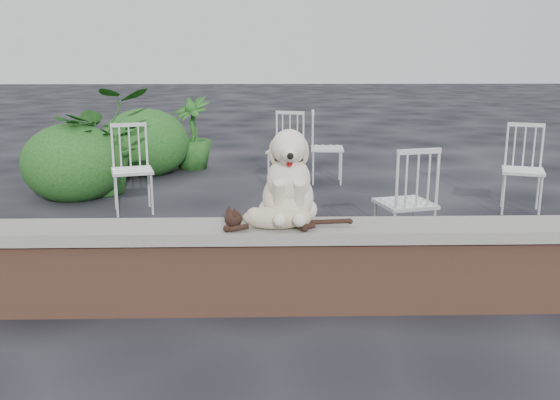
{
  "coord_description": "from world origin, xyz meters",
  "views": [
    {
      "loc": [
        -0.2,
        -3.82,
        1.68
      ],
      "look_at": [
        -0.1,
        0.2,
        0.7
      ],
      "focal_mm": 39.04,
      "sensor_mm": 36.0,
      "label": 1
    }
  ],
  "objects_px": {
    "potted_plant_a": "(102,140)",
    "potted_plant_b": "(191,133)",
    "chair_c": "(405,201)",
    "dog": "(288,175)",
    "chair_a": "(132,169)",
    "chair_b": "(286,149)",
    "chair_e": "(327,147)",
    "cat": "(276,216)",
    "chair_d": "(523,169)"
  },
  "relations": [
    {
      "from": "potted_plant_a",
      "to": "potted_plant_b",
      "type": "xyz_separation_m",
      "value": [
        0.89,
        1.57,
        -0.12
      ]
    },
    {
      "from": "chair_c",
      "to": "potted_plant_b",
      "type": "xyz_separation_m",
      "value": [
        -2.24,
        4.02,
        0.06
      ]
    },
    {
      "from": "dog",
      "to": "chair_c",
      "type": "height_order",
      "value": "dog"
    },
    {
      "from": "chair_a",
      "to": "potted_plant_b",
      "type": "xyz_separation_m",
      "value": [
        0.34,
        2.52,
        0.06
      ]
    },
    {
      "from": "chair_c",
      "to": "potted_plant_a",
      "type": "relative_size",
      "value": 0.73
    },
    {
      "from": "chair_c",
      "to": "dog",
      "type": "bearing_deg",
      "value": 29.97
    },
    {
      "from": "chair_a",
      "to": "potted_plant_b",
      "type": "bearing_deg",
      "value": 66.65
    },
    {
      "from": "chair_b",
      "to": "potted_plant_a",
      "type": "height_order",
      "value": "potted_plant_a"
    },
    {
      "from": "dog",
      "to": "chair_a",
      "type": "relative_size",
      "value": 0.69
    },
    {
      "from": "dog",
      "to": "chair_c",
      "type": "relative_size",
      "value": 0.69
    },
    {
      "from": "chair_c",
      "to": "chair_b",
      "type": "distance_m",
      "value": 2.95
    },
    {
      "from": "chair_e",
      "to": "chair_b",
      "type": "distance_m",
      "value": 0.57
    },
    {
      "from": "chair_c",
      "to": "chair_b",
      "type": "xyz_separation_m",
      "value": [
        -0.9,
        2.81,
        0.0
      ]
    },
    {
      "from": "potted_plant_a",
      "to": "dog",
      "type": "bearing_deg",
      "value": -58.53
    },
    {
      "from": "chair_c",
      "to": "potted_plant_b",
      "type": "height_order",
      "value": "potted_plant_b"
    },
    {
      "from": "potted_plant_b",
      "to": "potted_plant_a",
      "type": "bearing_deg",
      "value": -119.4
    },
    {
      "from": "chair_c",
      "to": "chair_e",
      "type": "bearing_deg",
      "value": -98.2
    },
    {
      "from": "chair_e",
      "to": "chair_b",
      "type": "relative_size",
      "value": 1.0
    },
    {
      "from": "potted_plant_a",
      "to": "potted_plant_b",
      "type": "distance_m",
      "value": 1.81
    },
    {
      "from": "chair_b",
      "to": "chair_e",
      "type": "bearing_deg",
      "value": 35.48
    },
    {
      "from": "chair_e",
      "to": "chair_a",
      "type": "xyz_separation_m",
      "value": [
        -2.23,
        -1.48,
        0.0
      ]
    },
    {
      "from": "potted_plant_b",
      "to": "chair_a",
      "type": "bearing_deg",
      "value": -97.63
    },
    {
      "from": "dog",
      "to": "cat",
      "type": "height_order",
      "value": "dog"
    },
    {
      "from": "cat",
      "to": "chair_b",
      "type": "distance_m",
      "value": 3.98
    },
    {
      "from": "chair_a",
      "to": "potted_plant_b",
      "type": "distance_m",
      "value": 2.54
    },
    {
      "from": "chair_a",
      "to": "potted_plant_a",
      "type": "bearing_deg",
      "value": 104.48
    },
    {
      "from": "chair_e",
      "to": "chair_c",
      "type": "bearing_deg",
      "value": -169.41
    },
    {
      "from": "cat",
      "to": "chair_c",
      "type": "distance_m",
      "value": 1.61
    },
    {
      "from": "chair_e",
      "to": "potted_plant_b",
      "type": "bearing_deg",
      "value": 65.29
    },
    {
      "from": "chair_a",
      "to": "chair_e",
      "type": "bearing_deg",
      "value": 17.94
    },
    {
      "from": "chair_c",
      "to": "chair_b",
      "type": "height_order",
      "value": "same"
    },
    {
      "from": "chair_a",
      "to": "chair_b",
      "type": "distance_m",
      "value": 2.13
    },
    {
      "from": "dog",
      "to": "chair_a",
      "type": "bearing_deg",
      "value": 121.86
    },
    {
      "from": "chair_b",
      "to": "potted_plant_b",
      "type": "distance_m",
      "value": 1.81
    },
    {
      "from": "chair_d",
      "to": "chair_e",
      "type": "distance_m",
      "value": 2.5
    },
    {
      "from": "chair_e",
      "to": "potted_plant_a",
      "type": "xyz_separation_m",
      "value": [
        -2.78,
        -0.54,
        0.17
      ]
    },
    {
      "from": "chair_e",
      "to": "potted_plant_b",
      "type": "distance_m",
      "value": 2.16
    },
    {
      "from": "cat",
      "to": "potted_plant_a",
      "type": "distance_m",
      "value": 4.14
    },
    {
      "from": "dog",
      "to": "potted_plant_a",
      "type": "height_order",
      "value": "potted_plant_a"
    },
    {
      "from": "potted_plant_b",
      "to": "chair_e",
      "type": "bearing_deg",
      "value": -28.58
    },
    {
      "from": "cat",
      "to": "chair_d",
      "type": "relative_size",
      "value": 1.04
    },
    {
      "from": "chair_e",
      "to": "chair_c",
      "type": "height_order",
      "value": "same"
    },
    {
      "from": "chair_c",
      "to": "chair_b",
      "type": "bearing_deg",
      "value": -87.26
    },
    {
      "from": "dog",
      "to": "potted_plant_a",
      "type": "xyz_separation_m",
      "value": [
        -2.12,
        3.46,
        -0.26
      ]
    },
    {
      "from": "dog",
      "to": "cat",
      "type": "relative_size",
      "value": 0.66
    },
    {
      "from": "cat",
      "to": "chair_a",
      "type": "bearing_deg",
      "value": 119.09
    },
    {
      "from": "cat",
      "to": "chair_b",
      "type": "height_order",
      "value": "chair_b"
    },
    {
      "from": "dog",
      "to": "chair_b",
      "type": "relative_size",
      "value": 0.69
    },
    {
      "from": "chair_b",
      "to": "potted_plant_a",
      "type": "bearing_deg",
      "value": -153.24
    },
    {
      "from": "cat",
      "to": "chair_e",
      "type": "relative_size",
      "value": 1.04
    }
  ]
}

